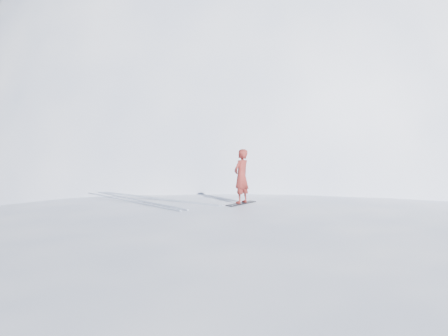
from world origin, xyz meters
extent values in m
plane|color=white|center=(0.00, 0.00, 0.00)|extent=(400.00, 400.00, 0.00)
ellipsoid|color=white|center=(1.00, 3.00, 0.00)|extent=(36.00, 28.00, 4.80)
ellipsoid|color=white|center=(22.00, 26.00, 0.00)|extent=(60.00, 56.00, 56.00)
ellipsoid|color=white|center=(10.00, 20.00, 0.00)|extent=(28.00, 24.00, 18.00)
ellipsoid|color=white|center=(-2.00, 6.00, 0.00)|extent=(7.00, 6.30, 1.00)
ellipsoid|color=white|center=(7.00, 4.00, 0.00)|extent=(4.00, 3.60, 0.60)
cube|color=black|center=(1.37, 2.44, 2.41)|extent=(1.37, 0.68, 0.02)
imported|color=maroon|center=(1.37, 2.44, 3.28)|extent=(0.73, 0.59, 1.72)
cube|color=silver|center=(-1.41, 5.20, 2.42)|extent=(1.05, 5.93, 0.04)
cube|color=silver|center=(-1.09, 5.20, 2.42)|extent=(0.86, 5.95, 0.04)
cube|color=silver|center=(-0.44, 5.20, 2.42)|extent=(1.89, 5.73, 0.04)
cube|color=silver|center=(-0.32, 5.20, 2.42)|extent=(1.89, 5.73, 0.04)
camera|label=1|loc=(-6.14, -7.80, 4.21)|focal=32.00mm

